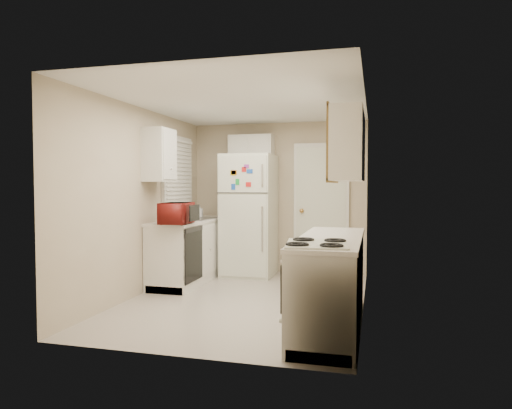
# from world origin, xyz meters

# --- Properties ---
(floor) EXTENTS (3.80, 3.80, 0.00)m
(floor) POSITION_xyz_m (0.00, 0.00, 0.00)
(floor) COLOR beige
(floor) RESTS_ON ground
(ceiling) EXTENTS (3.80, 3.80, 0.00)m
(ceiling) POSITION_xyz_m (0.00, 0.00, 2.40)
(ceiling) COLOR white
(ceiling) RESTS_ON floor
(wall_left) EXTENTS (3.80, 3.80, 0.00)m
(wall_left) POSITION_xyz_m (-1.40, 0.00, 1.20)
(wall_left) COLOR #C0B094
(wall_left) RESTS_ON floor
(wall_right) EXTENTS (3.80, 3.80, 0.00)m
(wall_right) POSITION_xyz_m (1.40, 0.00, 1.20)
(wall_right) COLOR #C0B094
(wall_right) RESTS_ON floor
(wall_back) EXTENTS (2.80, 2.80, 0.00)m
(wall_back) POSITION_xyz_m (0.00, 1.90, 1.20)
(wall_back) COLOR #C0B094
(wall_back) RESTS_ON floor
(wall_front) EXTENTS (2.80, 2.80, 0.00)m
(wall_front) POSITION_xyz_m (0.00, -1.90, 1.20)
(wall_front) COLOR #C0B094
(wall_front) RESTS_ON floor
(left_counter) EXTENTS (0.60, 1.80, 0.90)m
(left_counter) POSITION_xyz_m (-1.10, 0.90, 0.45)
(left_counter) COLOR silver
(left_counter) RESTS_ON floor
(dishwasher) EXTENTS (0.03, 0.58, 0.72)m
(dishwasher) POSITION_xyz_m (-0.81, 0.30, 0.49)
(dishwasher) COLOR black
(dishwasher) RESTS_ON floor
(sink) EXTENTS (0.54, 0.74, 0.16)m
(sink) POSITION_xyz_m (-1.10, 1.05, 0.86)
(sink) COLOR gray
(sink) RESTS_ON left_counter
(microwave) EXTENTS (0.52, 0.32, 0.33)m
(microwave) POSITION_xyz_m (-0.97, 0.14, 1.05)
(microwave) COLOR maroon
(microwave) RESTS_ON left_counter
(soap_bottle) EXTENTS (0.10, 0.10, 0.20)m
(soap_bottle) POSITION_xyz_m (-1.15, 1.38, 1.00)
(soap_bottle) COLOR silver
(soap_bottle) RESTS_ON left_counter
(window_blinds) EXTENTS (0.10, 0.98, 1.08)m
(window_blinds) POSITION_xyz_m (-1.36, 1.05, 1.60)
(window_blinds) COLOR silver
(window_blinds) RESTS_ON wall_left
(upper_cabinet_left) EXTENTS (0.30, 0.45, 0.70)m
(upper_cabinet_left) POSITION_xyz_m (-1.25, 0.22, 1.80)
(upper_cabinet_left) COLOR silver
(upper_cabinet_left) RESTS_ON wall_left
(refrigerator) EXTENTS (0.78, 0.75, 1.87)m
(refrigerator) POSITION_xyz_m (-0.37, 1.50, 0.94)
(refrigerator) COLOR silver
(refrigerator) RESTS_ON floor
(cabinet_over_fridge) EXTENTS (0.70, 0.30, 0.40)m
(cabinet_over_fridge) POSITION_xyz_m (-0.40, 1.75, 2.00)
(cabinet_over_fridge) COLOR silver
(cabinet_over_fridge) RESTS_ON wall_back
(interior_door) EXTENTS (0.86, 0.06, 2.08)m
(interior_door) POSITION_xyz_m (0.70, 1.86, 1.02)
(interior_door) COLOR silver
(interior_door) RESTS_ON floor
(right_counter) EXTENTS (0.60, 2.00, 0.90)m
(right_counter) POSITION_xyz_m (1.10, -0.80, 0.45)
(right_counter) COLOR silver
(right_counter) RESTS_ON floor
(stove) EXTENTS (0.58, 0.69, 0.77)m
(stove) POSITION_xyz_m (1.04, -1.43, 0.38)
(stove) COLOR silver
(stove) RESTS_ON floor
(upper_cabinet_right) EXTENTS (0.30, 1.20, 0.70)m
(upper_cabinet_right) POSITION_xyz_m (1.25, -0.50, 1.80)
(upper_cabinet_right) COLOR silver
(upper_cabinet_right) RESTS_ON wall_right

